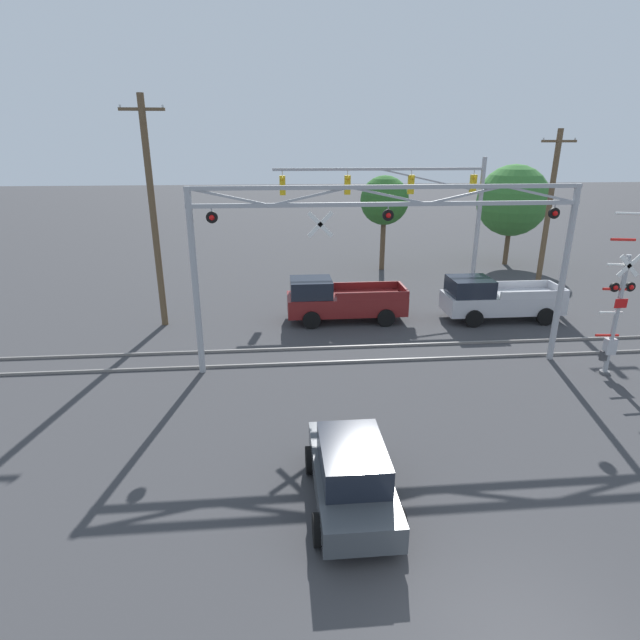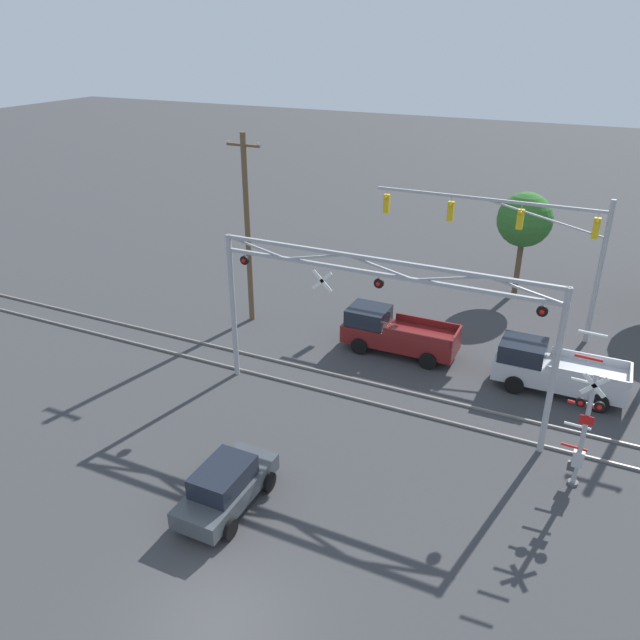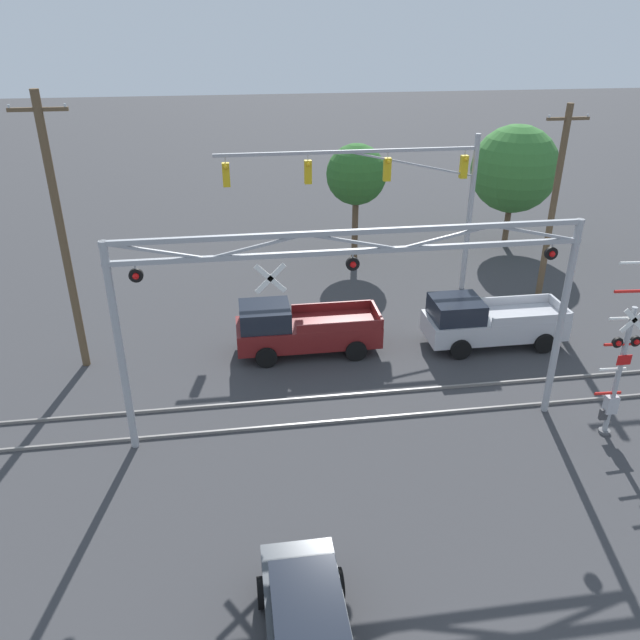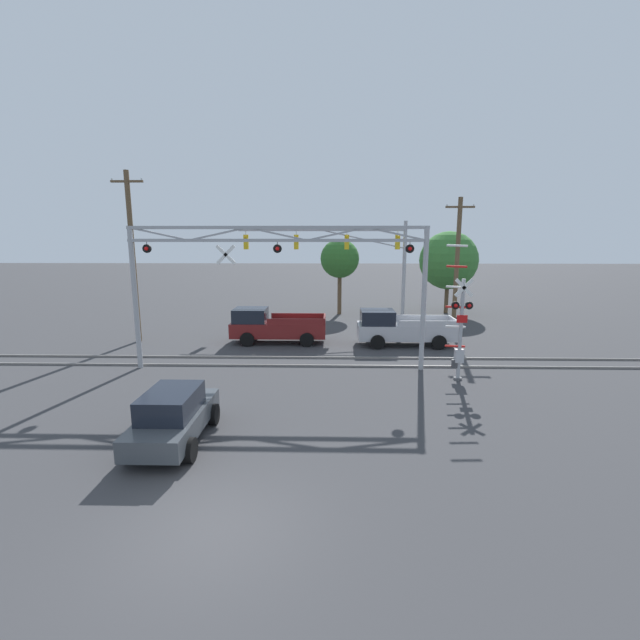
# 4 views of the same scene
# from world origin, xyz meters

# --- Properties ---
(rail_track_near) EXTENTS (80.00, 0.08, 0.10)m
(rail_track_near) POSITION_xyz_m (0.00, 11.54, 0.05)
(rail_track_near) COLOR gray
(rail_track_near) RESTS_ON ground_plane
(rail_track_far) EXTENTS (80.00, 0.08, 0.10)m
(rail_track_far) POSITION_xyz_m (0.00, 12.97, 0.05)
(rail_track_far) COLOR gray
(rail_track_far) RESTS_ON ground_plane
(crossing_gantry) EXTENTS (13.27, 0.27, 6.48)m
(crossing_gantry) POSITION_xyz_m (-0.02, 11.25, 4.67)
(crossing_gantry) COLOR #9EA0A5
(crossing_gantry) RESTS_ON ground_plane
(crossing_signal_mast) EXTENTS (1.21, 0.35, 5.70)m
(crossing_signal_mast) POSITION_xyz_m (7.75, 9.82, 2.15)
(crossing_signal_mast) COLOR #9EA0A5
(crossing_signal_mast) RESTS_ON ground_plane
(traffic_signal_span) EXTENTS (11.28, 0.39, 7.11)m
(traffic_signal_span) POSITION_xyz_m (4.15, 21.31, 5.02)
(traffic_signal_span) COLOR #9EA0A5
(traffic_signal_span) RESTS_ON ground_plane
(pickup_truck_lead) EXTENTS (5.40, 2.15, 2.01)m
(pickup_truck_lead) POSITION_xyz_m (-0.94, 16.31, 0.97)
(pickup_truck_lead) COLOR maroon
(pickup_truck_lead) RESTS_ON ground_plane
(pickup_truck_following) EXTENTS (5.36, 2.15, 2.01)m
(pickup_truck_following) POSITION_xyz_m (6.28, 15.86, 0.97)
(pickup_truck_following) COLOR #B7B7BC
(pickup_truck_following) RESTS_ON ground_plane
(sedan_waiting) EXTENTS (1.89, 3.98, 1.61)m
(sedan_waiting) POSITION_xyz_m (-2.24, 3.88, 0.81)
(sedan_waiting) COLOR #3D4247
(sedan_waiting) RESTS_ON ground_plane
(utility_pole_left) EXTENTS (1.80, 0.28, 9.64)m
(utility_pole_left) POSITION_xyz_m (-8.89, 16.48, 4.97)
(utility_pole_left) COLOR brown
(utility_pole_left) RESTS_ON ground_plane
(utility_pole_right) EXTENTS (1.80, 0.28, 8.47)m
(utility_pole_right) POSITION_xyz_m (10.39, 19.74, 4.38)
(utility_pole_right) COLOR brown
(utility_pole_right) RESTS_ON ground_plane
(background_tree_beyond_span) EXTENTS (3.04, 3.04, 5.93)m
(background_tree_beyond_span) POSITION_xyz_m (3.09, 26.08, 4.38)
(background_tree_beyond_span) COLOR brown
(background_tree_beyond_span) RESTS_ON ground_plane
(background_tree_far_left_verge) EXTENTS (4.60, 4.60, 6.55)m
(background_tree_far_left_verge) POSITION_xyz_m (11.77, 26.77, 4.24)
(background_tree_far_left_verge) COLOR brown
(background_tree_far_left_verge) RESTS_ON ground_plane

